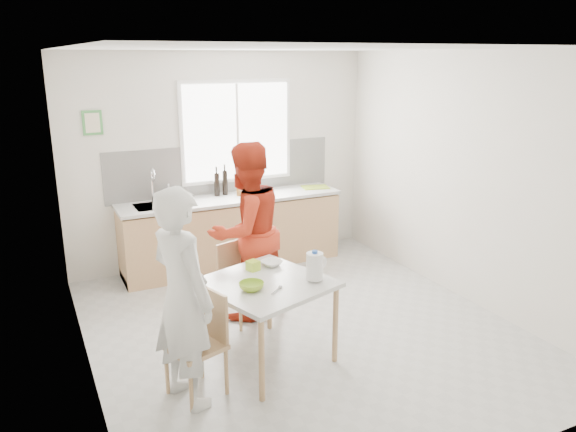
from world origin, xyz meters
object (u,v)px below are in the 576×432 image
Objects in this scene: person_white at (183,298)px; wine_bottle_a at (225,182)px; wine_bottle_b at (217,184)px; bowl_green at (252,286)px; milk_jug at (315,266)px; person_red at (246,232)px; dining_table at (266,290)px; chair_far at (238,278)px; bowl_white at (272,263)px; chair_left at (202,338)px.

person_white is 5.46× the size of wine_bottle_a.
bowl_green is at bearing -102.82° from wine_bottle_b.
wine_bottle_a is at bearing 74.87° from bowl_green.
milk_jug reaches higher than bowl_green.
wine_bottle_b is at bearing -116.20° from person_red.
dining_table is 2.55m from wine_bottle_b.
person_white is 8.29× the size of bowl_green.
chair_far reaches higher than dining_table.
person_red reaches higher than milk_jug.
milk_jug is 2.68m from wine_bottle_a.
milk_jug reaches higher than bowl_white.
wine_bottle_a is 0.12m from wine_bottle_b.
milk_jug is at bearing -69.20° from bowl_white.
person_white is at bearing -113.85° from wine_bottle_b.
milk_jug is at bearing 74.42° from chair_left.
person_white reaches higher than wine_bottle_b.
milk_jug is 0.86× the size of wine_bottle_b.
chair_far is (0.08, 0.88, -0.23)m from dining_table.
person_red reaches higher than person_white.
wine_bottle_a is at bearing 68.82° from milk_jug.
bowl_white is 0.54m from milk_jug.
person_red is 9.50× the size of bowl_white.
person_white reaches higher than bowl_white.
milk_jug is (0.19, -1.11, -0.02)m from person_red.
bowl_white is 2.19m from wine_bottle_b.
wine_bottle_b reaches higher than chair_left.
dining_table is 3.89× the size of wine_bottle_a.
chair_far is 1.76m from wine_bottle_b.
bowl_green is at bearing 156.18° from milk_jug.
bowl_green is 1.09× the size of bowl_white.
bowl_white is at bearing 104.24° from chair_left.
bowl_green is (-0.38, -1.06, -0.12)m from person_red.
person_red is 5.72× the size of wine_bottle_a.
bowl_green is (-0.17, -0.11, 0.11)m from dining_table.
person_white reaches higher than chair_left.
person_red reaches higher than dining_table.
person_white is at bearing -166.22° from bowl_green.
bowl_white is (0.38, 0.44, -0.01)m from bowl_green.
chair_far is at bearing -101.90° from wine_bottle_b.
wine_bottle_b reaches higher than bowl_green.
person_red is at bearing 77.98° from dining_table.
chair_left is 0.49× the size of person_white.
person_red is 7.06× the size of milk_jug.
chair_left is 0.47× the size of person_red.
chair_left is 1.13m from milk_jug.
person_red is (1.00, 1.21, 0.04)m from person_white.
dining_table is 1.00m from person_red.
bowl_green is 2.68m from wine_bottle_b.
wine_bottle_b is (1.22, 2.75, 0.20)m from person_white.
wine_bottle_b is (-0.12, -0.02, -0.01)m from wine_bottle_a.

